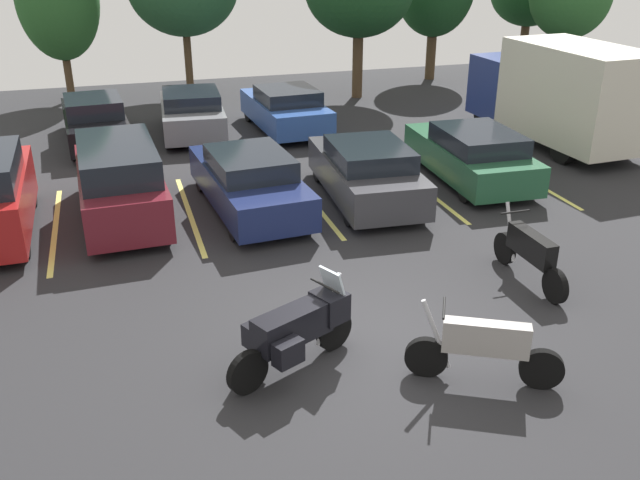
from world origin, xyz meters
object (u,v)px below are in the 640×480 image
at_px(motorcycle_second, 484,348).
at_px(car_far_black, 95,121).
at_px(motorcycle_touring, 298,328).
at_px(motorcycle_third, 530,253).
at_px(car_charcoal, 366,172).
at_px(car_green, 471,154).
at_px(car_far_grey, 192,113).
at_px(box_truck, 560,92).
at_px(car_navy, 249,181).
at_px(car_far_blue, 286,109).
at_px(car_maroon, 120,181).

distance_m(motorcycle_second, car_far_black, 15.50).
distance_m(motorcycle_touring, motorcycle_third, 5.10).
xyz_separation_m(motorcycle_third, car_charcoal, (-1.43, 4.93, 0.13)).
xyz_separation_m(car_charcoal, car_green, (3.17, 0.60, -0.02)).
relative_size(car_far_grey, box_truck, 0.68).
distance_m(car_charcoal, car_green, 3.22).
height_order(car_navy, box_truck, box_truck).
xyz_separation_m(car_far_grey, car_far_blue, (2.99, -0.41, -0.00)).
height_order(motorcycle_third, car_far_blue, car_far_blue).
height_order(car_far_black, car_far_blue, car_far_black).
relative_size(car_green, car_far_grey, 1.07).
xyz_separation_m(motorcycle_third, car_far_grey, (-4.73, 12.07, 0.13)).
relative_size(motorcycle_second, car_far_grey, 0.48).
relative_size(car_maroon, car_far_blue, 1.06).
distance_m(car_charcoal, car_far_black, 9.44).
height_order(motorcycle_second, motorcycle_third, motorcycle_second).
height_order(motorcycle_touring, car_far_blue, car_far_blue).
xyz_separation_m(motorcycle_second, car_far_blue, (0.68, 14.26, 0.13)).
bearing_deg(box_truck, car_charcoal, -158.51).
distance_m(car_far_black, box_truck, 14.19).
height_order(car_far_blue, box_truck, box_truck).
distance_m(motorcycle_third, car_far_blue, 11.79).
xyz_separation_m(car_far_grey, box_truck, (10.55, -4.29, 0.88)).
height_order(motorcycle_third, car_charcoal, car_charcoal).
relative_size(motorcycle_touring, car_maroon, 0.46).
relative_size(car_maroon, car_green, 1.01).
bearing_deg(car_far_black, car_green, -34.32).
relative_size(motorcycle_second, car_navy, 0.43).
bearing_deg(car_navy, car_far_grey, 93.63).
bearing_deg(motorcycle_third, car_far_black, 122.77).
bearing_deg(car_far_black, motorcycle_touring, -78.16).
distance_m(motorcycle_second, car_charcoal, 7.59).
distance_m(car_green, car_far_blue, 7.05).
height_order(car_maroon, car_charcoal, car_maroon).
bearing_deg(car_far_black, car_charcoal, -48.30).
bearing_deg(motorcycle_third, motorcycle_second, -132.89).
xyz_separation_m(car_green, car_far_grey, (-6.46, 6.54, 0.02)).
bearing_deg(motorcycle_second, car_navy, 103.61).
distance_m(motorcycle_touring, car_far_grey, 13.52).
height_order(car_charcoal, car_far_black, car_far_black).
distance_m(motorcycle_third, car_charcoal, 5.13).
distance_m(motorcycle_second, box_truck, 13.29).
height_order(motorcycle_third, car_far_grey, car_far_grey).
bearing_deg(car_maroon, car_far_black, 94.54).
bearing_deg(box_truck, car_green, -151.09).
xyz_separation_m(car_navy, car_green, (6.02, 0.40, -0.01)).
bearing_deg(motorcycle_touring, car_far_grey, 89.29).
relative_size(motorcycle_second, motorcycle_third, 0.90).
distance_m(car_green, car_far_black, 11.43).
bearing_deg(car_charcoal, car_far_grey, 114.78).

